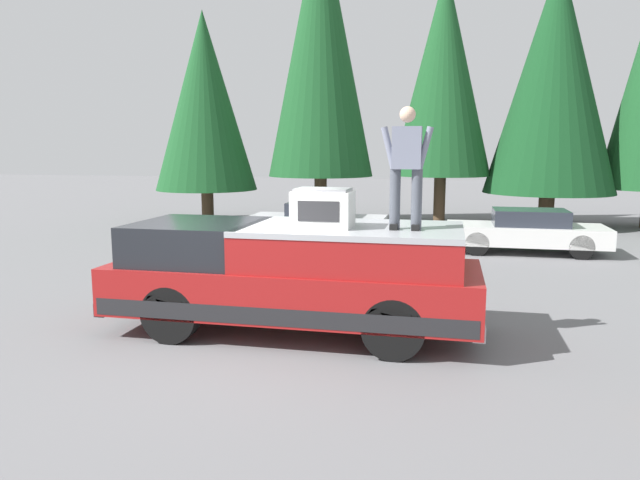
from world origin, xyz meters
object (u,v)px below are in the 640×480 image
pickup_truck (294,276)px  compressor_unit (323,208)px  person_on_truck_bed (406,165)px  parked_car_white (526,231)px  parked_car_silver (318,221)px

pickup_truck → compressor_unit: compressor_unit is taller
person_on_truck_bed → parked_car_white: bearing=-18.0°
person_on_truck_bed → parked_car_white: size_ratio=0.41×
person_on_truck_bed → parked_car_silver: size_ratio=0.41×
person_on_truck_bed → compressor_unit: bearing=91.0°
pickup_truck → parked_car_white: pickup_truck is taller
person_on_truck_bed → parked_car_silver: bearing=20.0°
parked_car_white → parked_car_silver: 5.96m
parked_car_white → parked_car_silver: same height
compressor_unit → parked_car_white: compressor_unit is taller
pickup_truck → person_on_truck_bed: 2.37m
pickup_truck → compressor_unit: 1.17m
pickup_truck → parked_car_silver: (8.81, 1.60, -0.29)m
person_on_truck_bed → parked_car_white: (8.10, -2.63, -1.97)m
pickup_truck → person_on_truck_bed: (-0.15, -1.66, 1.68)m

